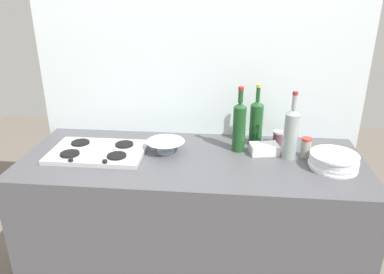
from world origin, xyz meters
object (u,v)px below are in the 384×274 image
object	(u,v)px
plate_stack	(334,161)
condiment_jar_front	(278,138)
wine_bottle_leftmost	(256,122)
wine_bottle_mid_right	(239,126)
mixing_bowl	(166,146)
condiment_jar_rear	(306,147)
wine_bottle_mid_left	(291,133)
stovetop_hob	(98,152)
butter_dish	(264,149)

from	to	relation	value
plate_stack	condiment_jar_front	size ratio (longest dim) A/B	3.13
wine_bottle_leftmost	wine_bottle_mid_right	bearing A→B (deg)	-134.61
mixing_bowl	condiment_jar_rear	size ratio (longest dim) A/B	1.94
wine_bottle_leftmost	plate_stack	bearing A→B (deg)	-35.50
wine_bottle_leftmost	wine_bottle_mid_right	world-z (taller)	wine_bottle_mid_right
plate_stack	wine_bottle_mid_right	size ratio (longest dim) A/B	0.68
wine_bottle_mid_left	mixing_bowl	world-z (taller)	wine_bottle_mid_left
wine_bottle_mid_left	wine_bottle_mid_right	bearing A→B (deg)	165.10
plate_stack	stovetop_hob	bearing A→B (deg)	177.93
wine_bottle_mid_left	condiment_jar_rear	world-z (taller)	wine_bottle_mid_left
stovetop_hob	plate_stack	size ratio (longest dim) A/B	2.07
wine_bottle_mid_left	condiment_jar_rear	bearing A→B (deg)	12.41
plate_stack	wine_bottle_mid_left	world-z (taller)	wine_bottle_mid_left
wine_bottle_leftmost	condiment_jar_front	bearing A→B (deg)	5.74
mixing_bowl	condiment_jar_rear	world-z (taller)	condiment_jar_rear
plate_stack	butter_dish	xyz separation A→B (m)	(-0.33, 0.14, -0.01)
wine_bottle_mid_left	butter_dish	size ratio (longest dim) A/B	2.43
wine_bottle_mid_right	stovetop_hob	bearing A→B (deg)	-170.77
stovetop_hob	plate_stack	world-z (taller)	plate_stack
plate_stack	mixing_bowl	xyz separation A→B (m)	(-0.86, 0.10, -0.00)
stovetop_hob	butter_dish	bearing A→B (deg)	6.10
wine_bottle_mid_right	wine_bottle_mid_left	bearing A→B (deg)	-14.90
wine_bottle_mid_left	wine_bottle_mid_right	size ratio (longest dim) A/B	1.00
butter_dish	wine_bottle_mid_left	bearing A→B (deg)	-18.96
wine_bottle_mid_left	stovetop_hob	bearing A→B (deg)	-177.06
condiment_jar_front	condiment_jar_rear	xyz separation A→B (m)	(0.13, -0.16, 0.02)
stovetop_hob	plate_stack	xyz separation A→B (m)	(1.22, -0.04, 0.03)
wine_bottle_leftmost	wine_bottle_mid_right	xyz separation A→B (m)	(-0.10, -0.10, 0.01)
wine_bottle_mid_right	mixing_bowl	size ratio (longest dim) A/B	1.71
condiment_jar_front	mixing_bowl	bearing A→B (deg)	-164.25
condiment_jar_front	condiment_jar_rear	bearing A→B (deg)	-51.76
wine_bottle_leftmost	mixing_bowl	distance (m)	0.53
wine_bottle_leftmost	wine_bottle_mid_left	distance (m)	0.24
condiment_jar_front	wine_bottle_mid_right	bearing A→B (deg)	-153.74
butter_dish	condiment_jar_front	world-z (taller)	condiment_jar_front
stovetop_hob	wine_bottle_mid_left	bearing A→B (deg)	2.94
condiment_jar_rear	condiment_jar_front	bearing A→B (deg)	128.24
wine_bottle_mid_left	wine_bottle_mid_right	distance (m)	0.27
wine_bottle_mid_left	condiment_jar_front	xyz separation A→B (m)	(-0.04, 0.18, -0.10)
condiment_jar_rear	butter_dish	bearing A→B (deg)	173.75
plate_stack	wine_bottle_mid_right	xyz separation A→B (m)	(-0.47, 0.17, 0.11)
mixing_bowl	condiment_jar_front	distance (m)	0.64
mixing_bowl	condiment_jar_rear	xyz separation A→B (m)	(0.75, 0.01, 0.02)
mixing_bowl	butter_dish	world-z (taller)	mixing_bowl
wine_bottle_mid_left	butter_dish	bearing A→B (deg)	161.04
butter_dish	mixing_bowl	bearing A→B (deg)	-176.10
mixing_bowl	wine_bottle_leftmost	bearing A→B (deg)	18.25
wine_bottle_leftmost	butter_dish	distance (m)	0.17
plate_stack	butter_dish	size ratio (longest dim) A/B	1.64
butter_dish	condiment_jar_rear	world-z (taller)	condiment_jar_rear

